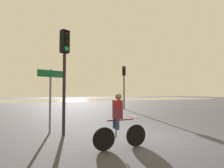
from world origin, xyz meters
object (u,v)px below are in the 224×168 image
object	(u,v)px
traffic_light_far_right	(124,79)
cyclist	(119,120)
direction_sign_post	(51,91)
traffic_light_near_left	(65,61)

from	to	relation	value
traffic_light_far_right	cyclist	size ratio (longest dim) A/B	2.47
direction_sign_post	cyclist	bearing A→B (deg)	103.64
traffic_light_far_right	cyclist	distance (m)	12.20
direction_sign_post	cyclist	xyz separation A→B (m)	(1.68, -2.91, -0.88)
traffic_light_near_left	traffic_light_far_right	distance (m)	10.77
traffic_light_far_right	traffic_light_near_left	bearing A→B (deg)	82.82
cyclist	direction_sign_post	bearing A→B (deg)	-149.58
traffic_light_near_left	traffic_light_far_right	size ratio (longest dim) A/B	0.97
traffic_light_near_left	direction_sign_post	xyz separation A→B (m)	(-0.46, 0.56, -1.17)
direction_sign_post	cyclist	size ratio (longest dim) A/B	1.52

